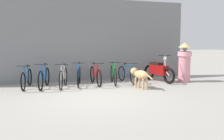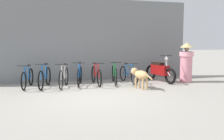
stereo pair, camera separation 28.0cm
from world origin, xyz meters
name	(u,v)px [view 1 (the left image)]	position (x,y,z in m)	size (l,w,h in m)	color
ground_plane	(96,97)	(0.00, 0.00, 0.00)	(60.00, 60.00, 0.00)	#9E998E
shop_wall_back	(73,40)	(0.00, 3.28, 1.68)	(9.98, 0.20, 3.36)	slate
bicycle_0	(27,79)	(-1.89, 2.19, 0.34)	(0.52, 1.63, 0.83)	black
bicycle_1	(44,78)	(-1.31, 2.01, 0.36)	(0.61, 1.66, 0.88)	black
bicycle_2	(63,77)	(-0.65, 1.93, 0.36)	(0.61, 1.57, 0.86)	black
bicycle_3	(79,76)	(-0.03, 2.20, 0.36)	(0.55, 1.60, 0.87)	black
bicycle_4	(95,76)	(0.58, 2.08, 0.35)	(0.46, 1.72, 0.85)	black
bicycle_5	(113,74)	(1.31, 2.09, 0.36)	(0.49, 1.61, 0.86)	black
bicycle_6	(127,74)	(1.91, 2.14, 0.33)	(0.46, 1.68, 0.80)	black
motorcycle	(159,71)	(3.19, 1.96, 0.45)	(0.58, 1.87, 1.09)	black
stray_dog	(140,75)	(1.83, 0.84, 0.48)	(0.49, 1.13, 0.70)	tan
person_in_robes	(184,62)	(4.17, 1.61, 0.82)	(0.78, 0.78, 1.57)	pink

